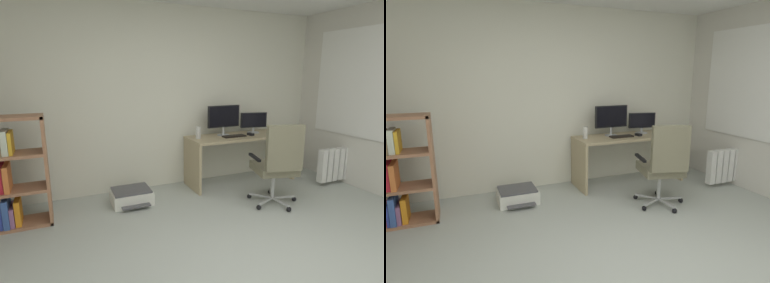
% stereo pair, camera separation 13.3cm
% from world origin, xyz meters
% --- Properties ---
extents(wall_back, '(5.11, 0.10, 2.54)m').
position_xyz_m(wall_back, '(0.00, 2.66, 1.27)').
color(wall_back, silver).
rests_on(wall_back, ground).
extents(window_pane, '(0.01, 1.12, 1.42)m').
position_xyz_m(window_pane, '(2.55, 1.61, 1.49)').
color(window_pane, white).
extents(window_frame, '(0.02, 1.20, 1.50)m').
position_xyz_m(window_frame, '(2.54, 1.61, 1.49)').
color(window_frame, white).
extents(desk, '(1.65, 0.57, 0.72)m').
position_xyz_m(desk, '(1.14, 2.26, 0.54)').
color(desk, tan).
rests_on(desk, ground).
extents(monitor_main, '(0.51, 0.18, 0.44)m').
position_xyz_m(monitor_main, '(0.88, 2.35, 0.99)').
color(monitor_main, '#B2B5B7').
rests_on(monitor_main, desk).
extents(monitor_secondary, '(0.41, 0.18, 0.31)m').
position_xyz_m(monitor_secondary, '(1.41, 2.35, 0.90)').
color(monitor_secondary, '#B2B5B7').
rests_on(monitor_secondary, desk).
extents(keyboard, '(0.34, 0.13, 0.02)m').
position_xyz_m(keyboard, '(0.97, 2.20, 0.73)').
color(keyboard, black).
rests_on(keyboard, desk).
extents(computer_mouse, '(0.08, 0.11, 0.03)m').
position_xyz_m(computer_mouse, '(1.25, 2.19, 0.74)').
color(computer_mouse, black).
rests_on(computer_mouse, desk).
extents(desktop_speaker, '(0.07, 0.07, 0.17)m').
position_xyz_m(desktop_speaker, '(0.45, 2.30, 0.81)').
color(desktop_speaker, silver).
rests_on(desktop_speaker, desk).
extents(office_chair, '(0.63, 0.64, 1.05)m').
position_xyz_m(office_chair, '(1.05, 1.31, 0.56)').
color(office_chair, '#B7BABC').
rests_on(office_chair, ground).
extents(bookshelf, '(0.73, 0.34, 1.20)m').
position_xyz_m(bookshelf, '(-1.94, 2.04, 0.57)').
color(bookshelf, '#9F6A4B').
rests_on(bookshelf, ground).
extents(printer, '(0.50, 0.49, 0.19)m').
position_xyz_m(printer, '(-0.57, 2.13, 0.09)').
color(printer, silver).
rests_on(printer, ground).
extents(radiator, '(0.76, 0.10, 0.48)m').
position_xyz_m(radiator, '(2.45, 1.61, 0.30)').
color(radiator, white).
rests_on(radiator, ground).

